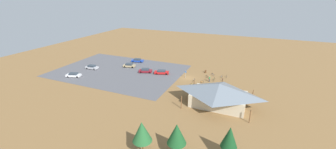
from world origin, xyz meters
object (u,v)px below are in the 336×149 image
object	(u,v)px
lot_sign	(186,73)
pine_west	(142,132)
bicycle_yellow_front_row	(193,84)
trash_bin	(206,71)
bicycle_teal_yard_front	(210,88)
bicycle_red_by_bin	(223,80)
bicycle_orange_mid_cluster	(202,82)
car_silver_by_curb	(92,67)
bike_pavilion	(219,93)
bicycle_silver_lone_east	(222,77)
bicycle_blue_edge_north	(213,75)
car_red_inner_stall	(162,72)
car_white_second_row	(74,75)
car_blue_far_end	(137,60)
bicycle_silver_yard_left	(227,76)
bicycle_green_lone_west	(214,79)
pine_far_east	(177,134)
bicycle_white_edge_south	(194,80)
visitor_at_bikes	(209,79)
bicycle_purple_yard_center	(216,89)
pine_mideast	(230,137)
bicycle_black_trailside	(207,77)
car_tan_front_row	(129,65)
car_maroon_mid_lot	(145,71)

from	to	relation	value
lot_sign	pine_west	xyz separation A→B (m)	(-4.40, 35.34, 2.82)
bicycle_yellow_front_row	pine_west	bearing A→B (deg)	90.83
trash_bin	bicycle_teal_yard_front	bearing A→B (deg)	108.85
bicycle_yellow_front_row	bicycle_red_by_bin	bearing A→B (deg)	-136.87
bicycle_orange_mid_cluster	car_silver_by_curb	world-z (taller)	car_silver_by_curb
bike_pavilion	bicycle_silver_lone_east	distance (m)	18.64
bicycle_blue_edge_north	car_silver_by_curb	distance (m)	42.21
lot_sign	car_red_inner_stall	world-z (taller)	lot_sign
bicycle_orange_mid_cluster	car_white_second_row	xyz separation A→B (m)	(39.22, 11.14, 0.33)
car_blue_far_end	bicycle_silver_yard_left	bearing A→B (deg)	175.55
trash_bin	bicycle_teal_yard_front	xyz separation A→B (m)	(-4.18, 12.25, -0.10)
bicycle_yellow_front_row	car_red_inner_stall	xyz separation A→B (m)	(12.30, -4.98, 0.38)
bicycle_green_lone_west	car_blue_far_end	world-z (taller)	car_blue_far_end
trash_bin	lot_sign	xyz separation A→B (m)	(4.83, 6.89, 0.96)
bicycle_orange_mid_cluster	bike_pavilion	bearing A→B (deg)	121.58
pine_far_east	car_white_second_row	size ratio (longest dim) A/B	1.21
bicycle_white_edge_south	visitor_at_bikes	bearing A→B (deg)	-159.08
bicycle_teal_yard_front	lot_sign	bearing A→B (deg)	-30.73
bicycle_teal_yard_front	bicycle_green_lone_west	bearing A→B (deg)	-89.33
bicycle_blue_edge_north	car_white_second_row	distance (m)	45.04
bicycle_green_lone_west	bicycle_yellow_front_row	xyz separation A→B (m)	(4.97, 6.17, -0.05)
bicycle_teal_yard_front	car_red_inner_stall	xyz separation A→B (m)	(17.35, -5.20, 0.37)
bicycle_silver_lone_east	car_red_inner_stall	size ratio (longest dim) A/B	0.34
lot_sign	bicycle_silver_lone_east	xyz separation A→B (m)	(-10.66, -4.49, -1.04)
bicycle_silver_lone_east	bicycle_purple_yard_center	xyz separation A→B (m)	(-0.10, 10.07, 0.02)
pine_mideast	bicycle_yellow_front_row	bearing A→B (deg)	-61.90
bicycle_white_edge_south	car_blue_far_end	bearing A→B (deg)	-21.12
lot_sign	bicycle_teal_yard_front	world-z (taller)	lot_sign
bicycle_red_by_bin	bicycle_blue_edge_north	xyz separation A→B (m)	(3.75, -3.32, 0.03)
bicycle_green_lone_west	bicycle_red_by_bin	size ratio (longest dim) A/B	1.02
bicycle_silver_lone_east	bicycle_black_trailside	size ratio (longest dim) A/B	1.35
bicycle_silver_lone_east	bicycle_green_lone_west	xyz separation A→B (m)	(1.72, 3.46, 0.03)
bicycle_yellow_front_row	bicycle_red_by_bin	xyz separation A→B (m)	(-7.44, -6.97, 0.01)
bicycle_silver_lone_east	lot_sign	bearing A→B (deg)	22.85
visitor_at_bikes	bicycle_silver_lone_east	bearing A→B (deg)	-121.62
bicycle_orange_mid_cluster	car_red_inner_stall	distance (m)	14.53
bicycle_black_trailside	visitor_at_bikes	world-z (taller)	visitor_at_bikes
pine_far_east	lot_sign	bearing A→B (deg)	-73.75
bicycle_silver_lone_east	bicycle_green_lone_west	bearing A→B (deg)	63.55
car_tan_front_row	car_blue_far_end	world-z (taller)	car_tan_front_row
pine_west	bicycle_yellow_front_row	size ratio (longest dim) A/B	3.77
lot_sign	bicycle_silver_yard_left	world-z (taller)	lot_sign
visitor_at_bikes	bicycle_blue_edge_north	bearing A→B (deg)	-89.08
car_red_inner_stall	visitor_at_bikes	bearing A→B (deg)	179.70
car_tan_front_row	car_blue_far_end	bearing A→B (deg)	-86.38
lot_sign	car_red_inner_stall	bearing A→B (deg)	1.08
bicycle_silver_lone_east	bicycle_orange_mid_cluster	distance (m)	8.47
trash_bin	bicycle_silver_lone_east	bearing A→B (deg)	157.64
car_maroon_mid_lot	pine_west	bearing A→B (deg)	118.16
bicycle_white_edge_south	car_red_inner_stall	size ratio (longest dim) A/B	0.33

